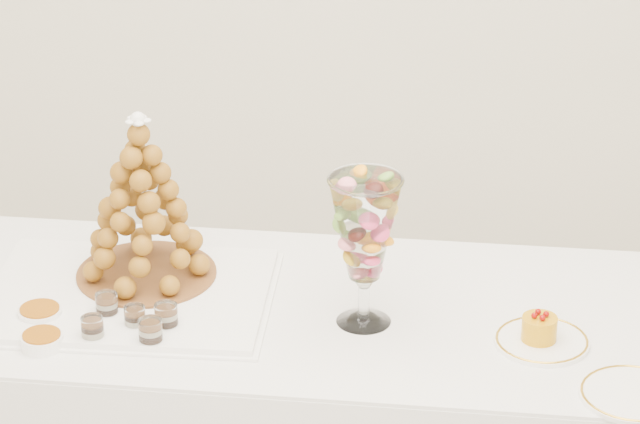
{
  "coord_description": "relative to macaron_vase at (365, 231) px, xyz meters",
  "views": [
    {
      "loc": [
        0.22,
        -2.68,
        2.42
      ],
      "look_at": [
        -0.0,
        0.22,
        1.0
      ],
      "focal_mm": 85.0,
      "sensor_mm": 36.0,
      "label": 1
    }
  ],
  "objects": [
    {
      "name": "ramekin_back",
      "position": [
        -0.72,
        -0.06,
        -0.21
      ],
      "size": [
        0.1,
        0.1,
        0.03
      ],
      "primitive_type": "cylinder",
      "color": "white",
      "rests_on": "buffet_table"
    },
    {
      "name": "cake_plate",
      "position": [
        0.39,
        -0.07,
        -0.22
      ],
      "size": [
        0.21,
        0.21,
        0.01
      ],
      "primitive_type": "cylinder",
      "color": "white",
      "rests_on": "buffet_table"
    },
    {
      "name": "macaron_vase",
      "position": [
        0.0,
        0.0,
        0.0
      ],
      "size": [
        0.16,
        0.16,
        0.35
      ],
      "color": "white",
      "rests_on": "buffet_table"
    },
    {
      "name": "spare_plate",
      "position": [
        0.57,
        -0.27,
        -0.22
      ],
      "size": [
        0.22,
        0.22,
        0.01
      ],
      "primitive_type": "cylinder",
      "color": "white",
      "rests_on": "buffet_table"
    },
    {
      "name": "verrine_e",
      "position": [
        -0.45,
        -0.15,
        -0.19
      ],
      "size": [
        0.06,
        0.06,
        0.07
      ],
      "primitive_type": "cylinder",
      "rotation": [
        0.0,
        0.0,
        0.29
      ],
      "color": "white",
      "rests_on": "buffet_table"
    },
    {
      "name": "ramekin_front",
      "position": [
        -0.69,
        -0.16,
        -0.21
      ],
      "size": [
        0.09,
        0.09,
        0.03
      ],
      "primitive_type": "cylinder",
      "color": "white",
      "rests_on": "buffet_table"
    },
    {
      "name": "verrine_a",
      "position": [
        -0.57,
        -0.04,
        -0.19
      ],
      "size": [
        0.06,
        0.06,
        0.07
      ],
      "primitive_type": "cylinder",
      "rotation": [
        0.0,
        0.0,
        -0.32
      ],
      "color": "white",
      "rests_on": "buffet_table"
    },
    {
      "name": "verrine_b",
      "position": [
        -0.5,
        -0.09,
        -0.2
      ],
      "size": [
        0.06,
        0.06,
        0.06
      ],
      "primitive_type": "cylinder",
      "rotation": [
        0.0,
        0.0,
        0.29
      ],
      "color": "white",
      "rests_on": "buffet_table"
    },
    {
      "name": "croquembouche",
      "position": [
        -0.52,
        0.14,
        -0.01
      ],
      "size": [
        0.34,
        0.34,
        0.41
      ],
      "rotation": [
        0.0,
        0.0,
        0.3
      ],
      "color": "brown",
      "rests_on": "lace_tray"
    },
    {
      "name": "verrine_d",
      "position": [
        -0.58,
        -0.14,
        -0.19
      ],
      "size": [
        0.05,
        0.05,
        0.07
      ],
      "primitive_type": "cylinder",
      "rotation": [
        0.0,
        0.0,
        0.11
      ],
      "color": "white",
      "rests_on": "buffet_table"
    },
    {
      "name": "lace_tray",
      "position": [
        -0.54,
        0.06,
        -0.22
      ],
      "size": [
        0.64,
        0.49,
        0.02
      ],
      "primitive_type": "cube",
      "rotation": [
        0.0,
        0.0,
        -0.02
      ],
      "color": "white",
      "rests_on": "buffet_table"
    },
    {
      "name": "verrine_c",
      "position": [
        -0.43,
        -0.08,
        -0.19
      ],
      "size": [
        0.06,
        0.06,
        0.07
      ],
      "primitive_type": "cylinder",
      "rotation": [
        0.0,
        0.0,
        -0.21
      ],
      "color": "white",
      "rests_on": "buffet_table"
    },
    {
      "name": "mousse_cake",
      "position": [
        0.39,
        -0.07,
        -0.19
      ],
      "size": [
        0.08,
        0.08,
        0.07
      ],
      "color": "orange",
      "rests_on": "cake_plate"
    }
  ]
}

